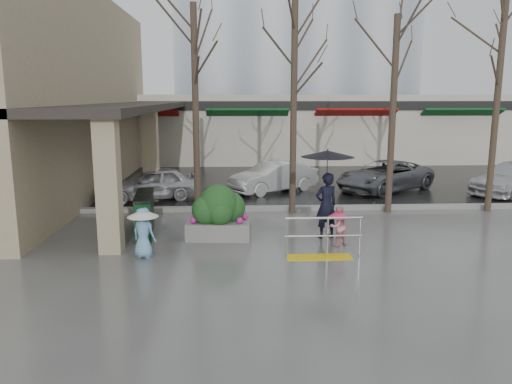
{
  "coord_description": "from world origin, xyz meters",
  "views": [
    {
      "loc": [
        -0.79,
        -12.87,
        3.9
      ],
      "look_at": [
        -0.17,
        0.66,
        1.3
      ],
      "focal_mm": 35.0,
      "sensor_mm": 36.0,
      "label": 1
    }
  ],
  "objects": [
    {
      "name": "planter",
      "position": [
        -1.2,
        0.61,
        0.73
      ],
      "size": [
        1.81,
        1.05,
        1.53
      ],
      "rotation": [
        0.0,
        0.0,
        -0.07
      ],
      "color": "slate",
      "rests_on": "ground"
    },
    {
      "name": "ground",
      "position": [
        0.0,
        0.0,
        0.0
      ],
      "size": [
        120.0,
        120.0,
        0.0
      ],
      "primitive_type": "plane",
      "color": "#51514F",
      "rests_on": "ground"
    },
    {
      "name": "car_d",
      "position": [
        10.54,
        6.68,
        0.63
      ],
      "size": [
        4.59,
        3.88,
        1.26
      ],
      "primitive_type": "imported",
      "rotation": [
        0.0,
        0.0,
        -0.98
      ],
      "color": "silver",
      "rests_on": "ground"
    },
    {
      "name": "child_pink",
      "position": [
        1.96,
        -0.23,
        0.6
      ],
      "size": [
        0.65,
        0.6,
        1.07
      ],
      "rotation": [
        0.0,
        0.0,
        3.62
      ],
      "color": "pink",
      "rests_on": "ground"
    },
    {
      "name": "tree_midwest",
      "position": [
        1.2,
        3.6,
        5.23
      ],
      "size": [
        3.2,
        3.2,
        7.0
      ],
      "color": "#382B21",
      "rests_on": "ground"
    },
    {
      "name": "pillar_front",
      "position": [
        -3.9,
        -0.5,
        1.75
      ],
      "size": [
        0.55,
        0.55,
        3.5
      ],
      "primitive_type": "cube",
      "color": "tan",
      "rests_on": "ground"
    },
    {
      "name": "street_asphalt",
      "position": [
        0.0,
        22.0,
        0.01
      ],
      "size": [
        120.0,
        36.0,
        0.01
      ],
      "primitive_type": "cube",
      "color": "black",
      "rests_on": "ground"
    },
    {
      "name": "storefront_row",
      "position": [
        2.0,
        17.97,
        2.01
      ],
      "size": [
        34.0,
        6.74,
        4.0
      ],
      "color": "beige",
      "rests_on": "ground"
    },
    {
      "name": "tree_west",
      "position": [
        -2.0,
        3.6,
        5.08
      ],
      "size": [
        3.2,
        3.2,
        6.8
      ],
      "color": "#382B21",
      "rests_on": "ground"
    },
    {
      "name": "car_c",
      "position": [
        5.54,
        7.48,
        0.63
      ],
      "size": [
        4.91,
        4.31,
        1.26
      ],
      "primitive_type": "imported",
      "rotation": [
        0.0,
        0.0,
        -0.96
      ],
      "color": "slate",
      "rests_on": "ground"
    },
    {
      "name": "handrail",
      "position": [
        1.36,
        -1.2,
        0.38
      ],
      "size": [
        1.9,
        0.5,
        1.03
      ],
      "color": "yellow",
      "rests_on": "ground"
    },
    {
      "name": "car_b",
      "position": [
        0.86,
        7.44,
        0.63
      ],
      "size": [
        3.94,
        3.19,
        1.26
      ],
      "primitive_type": "imported",
      "rotation": [
        0.0,
        0.0,
        -1.0
      ],
      "color": "silver",
      "rests_on": "ground"
    },
    {
      "name": "tree_mideast",
      "position": [
        4.5,
        3.6,
        4.86
      ],
      "size": [
        3.2,
        3.2,
        6.5
      ],
      "color": "#382B21",
      "rests_on": "ground"
    },
    {
      "name": "car_a",
      "position": [
        -3.94,
        6.05,
        0.63
      ],
      "size": [
        3.97,
        2.48,
        1.26
      ],
      "primitive_type": "imported",
      "rotation": [
        0.0,
        0.0,
        -1.28
      ],
      "color": "#BAB9BE",
      "rests_on": "ground"
    },
    {
      "name": "curb",
      "position": [
        0.0,
        4.0,
        0.07
      ],
      "size": [
        120.0,
        0.3,
        0.15
      ],
      "primitive_type": "cube",
      "color": "gray",
      "rests_on": "ground"
    },
    {
      "name": "pillar_back",
      "position": [
        -3.9,
        6.0,
        1.75
      ],
      "size": [
        0.55,
        0.55,
        3.5
      ],
      "primitive_type": "cube",
      "color": "tan",
      "rests_on": "ground"
    },
    {
      "name": "woman",
      "position": [
        1.78,
        0.57,
        1.52
      ],
      "size": [
        1.47,
        1.47,
        2.5
      ],
      "rotation": [
        0.0,
        0.0,
        3.48
      ],
      "color": "black",
      "rests_on": "ground"
    },
    {
      "name": "near_building",
      "position": [
        -9.0,
        8.0,
        4.0
      ],
      "size": [
        6.0,
        18.0,
        8.0
      ],
      "primitive_type": "cube",
      "color": "tan",
      "rests_on": "ground"
    },
    {
      "name": "child_blue",
      "position": [
        -3.0,
        -0.97,
        0.75
      ],
      "size": [
        0.77,
        0.77,
        1.25
      ],
      "rotation": [
        0.0,
        0.0,
        2.68
      ],
      "color": "#72A1CC",
      "rests_on": "ground"
    },
    {
      "name": "news_boxes",
      "position": [
        -3.35,
        1.22,
        0.58
      ],
      "size": [
        0.7,
        2.12,
        1.16
      ],
      "rotation": [
        0.0,
        0.0,
        0.11
      ],
      "color": "#0C3718",
      "rests_on": "ground"
    },
    {
      "name": "canopy_slab",
      "position": [
        -4.8,
        8.0,
        3.62
      ],
      "size": [
        2.8,
        18.0,
        0.25
      ],
      "primitive_type": "cube",
      "color": "#2D2823",
      "rests_on": "pillar_front"
    },
    {
      "name": "tree_east",
      "position": [
        8.0,
        3.6,
        5.38
      ],
      "size": [
        3.2,
        3.2,
        7.2
      ],
      "color": "#382B21",
      "rests_on": "ground"
    }
  ]
}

